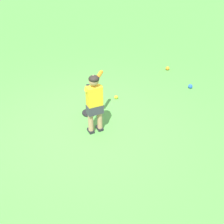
{
  "coord_description": "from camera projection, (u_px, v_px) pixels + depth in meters",
  "views": [
    {
      "loc": [
        3.81,
        1.53,
        2.92
      ],
      "look_at": [
        0.03,
        0.51,
        0.45
      ],
      "focal_mm": 44.73,
      "sensor_mm": 36.0,
      "label": 1
    }
  ],
  "objects": [
    {
      "name": "play_ball_by_bucket",
      "position": [
        168.0,
        68.0,
        7.17
      ],
      "size": [
        0.1,
        0.1,
        0.1
      ],
      "primitive_type": "sphere",
      "color": "orange",
      "rests_on": "ground"
    },
    {
      "name": "batting_tee",
      "position": [
        89.0,
        109.0,
        5.38
      ],
      "size": [
        0.28,
        0.28,
        0.62
      ],
      "color": "black",
      "rests_on": "ground"
    },
    {
      "name": "play_ball_near_batter",
      "position": [
        190.0,
        86.0,
        6.31
      ],
      "size": [
        0.1,
        0.1,
        0.1
      ],
      "primitive_type": "sphere",
      "color": "blue",
      "rests_on": "ground"
    },
    {
      "name": "play_ball_center_lawn",
      "position": [
        116.0,
        97.0,
        5.9
      ],
      "size": [
        0.08,
        0.08,
        0.08
      ],
      "primitive_type": "sphere",
      "color": "yellow",
      "rests_on": "ground"
    },
    {
      "name": "ground_plane",
      "position": [
        85.0,
        128.0,
        5.01
      ],
      "size": [
        40.0,
        40.0,
        0.0
      ],
      "primitive_type": "plane",
      "color": "#519942"
    },
    {
      "name": "child_batter",
      "position": [
        95.0,
        98.0,
        4.62
      ],
      "size": [
        0.78,
        0.35,
        1.08
      ],
      "color": "#232328",
      "rests_on": "ground"
    }
  ]
}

